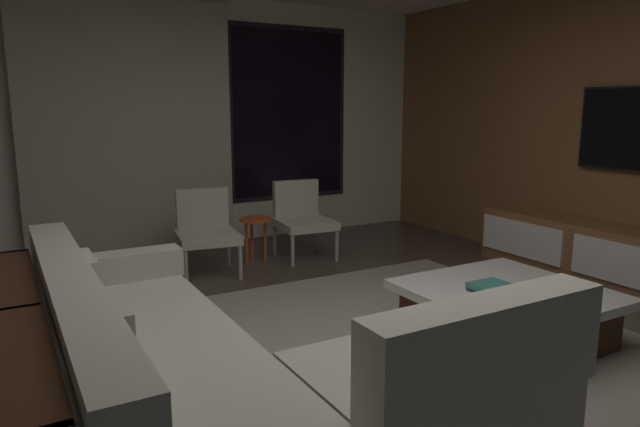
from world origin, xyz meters
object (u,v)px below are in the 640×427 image
object	(u,v)px
side_stool	(255,226)
accent_chair_by_curtain	(206,227)
coffee_table	(506,314)
sectional_couch	(222,377)
book_stack_on_coffee_table	(490,287)
accent_chair_near_window	(302,215)

from	to	relation	value
side_stool	accent_chair_by_curtain	bearing A→B (deg)	-172.06
coffee_table	sectional_couch	bearing A→B (deg)	-176.86
sectional_couch	book_stack_on_coffee_table	size ratio (longest dim) A/B	10.11
sectional_couch	side_stool	bearing A→B (deg)	63.67
coffee_table	accent_chair_near_window	bearing A→B (deg)	93.41
book_stack_on_coffee_table	accent_chair_near_window	xyz separation A→B (m)	(-0.01, 2.57, 0.05)
accent_chair_near_window	accent_chair_by_curtain	size ratio (longest dim) A/B	1.00
sectional_couch	book_stack_on_coffee_table	bearing A→B (deg)	4.04
sectional_couch	accent_chair_by_curtain	bearing A→B (deg)	72.89
book_stack_on_coffee_table	accent_chair_by_curtain	size ratio (longest dim) A/B	0.32
coffee_table	book_stack_on_coffee_table	size ratio (longest dim) A/B	4.69
coffee_table	book_stack_on_coffee_table	xyz separation A→B (m)	(-0.14, 0.02, 0.20)
accent_chair_by_curtain	side_stool	distance (m)	0.53
accent_chair_near_window	coffee_table	bearing A→B (deg)	-86.59
side_stool	book_stack_on_coffee_table	bearing A→B (deg)	-78.09
accent_chair_near_window	sectional_couch	bearing A→B (deg)	-124.49
coffee_table	accent_chair_near_window	world-z (taller)	accent_chair_near_window
sectional_couch	accent_chair_by_curtain	size ratio (longest dim) A/B	3.21
side_stool	coffee_table	bearing A→B (deg)	-75.23
sectional_couch	side_stool	size ratio (longest dim) A/B	5.43
sectional_couch	accent_chair_by_curtain	world-z (taller)	sectional_couch
accent_chair_near_window	accent_chair_by_curtain	xyz separation A→B (m)	(-1.05, -0.09, 0.00)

